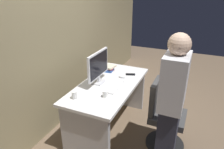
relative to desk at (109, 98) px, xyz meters
The scene contains 12 objects.
ground_plane 0.52m from the desk, ahead, with size 9.00×9.00×0.00m, color brown.
wall_back 1.27m from the desk, 90.00° to the left, with size 6.40×0.10×3.00m, color #8C7F5B.
desk is the anchor object (origin of this frame).
office_chair 0.81m from the desk, 91.96° to the right, with size 0.52×0.52×0.94m.
person_at_desk 1.05m from the desk, 113.42° to the right, with size 0.40×0.24×1.64m.
monitor 0.51m from the desk, 100.57° to the left, with size 0.54×0.14×0.46m.
keyboard 0.28m from the desk, 117.32° to the right, with size 0.43×0.13×0.02m, color white.
mouse 0.37m from the desk, 19.96° to the right, with size 0.06×0.10×0.03m, color white.
cup_near_keyboard 0.47m from the desk, 161.69° to the right, with size 0.07×0.07×0.09m, color white.
cup_by_monitor 0.65m from the desk, 159.08° to the left, with size 0.07×0.07×0.10m, color white.
book_stack 0.55m from the desk, 23.65° to the left, with size 0.21×0.19×0.09m.
cell_phone 0.51m from the desk, 22.45° to the right, with size 0.07×0.14×0.01m, color black.
Camera 1 is at (-2.37, -1.11, 2.05)m, focal length 33.05 mm.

